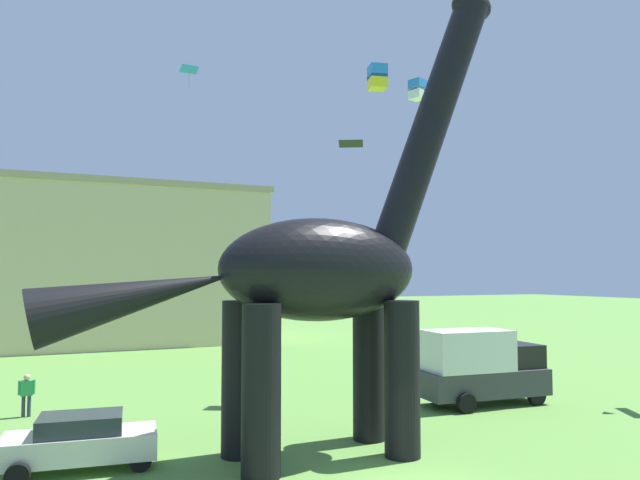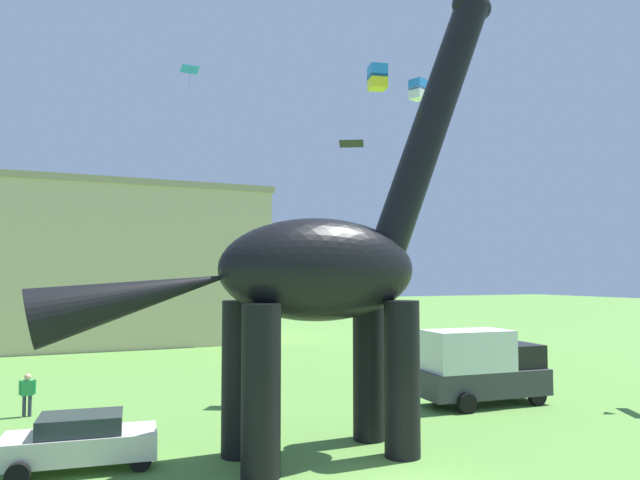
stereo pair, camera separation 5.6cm
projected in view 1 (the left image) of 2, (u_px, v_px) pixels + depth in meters
name	position (u px, v px, depth m)	size (l,w,h in m)	color
dinosaur_sculpture	(318.00, 270.00, 18.49)	(15.12, 3.20, 15.80)	black
parked_sedan_left	(80.00, 441.00, 17.02)	(4.38, 2.27, 1.55)	silver
parked_box_truck	(480.00, 366.00, 25.54)	(5.76, 2.57, 3.20)	#38383D
person_strolling_adult	(27.00, 391.00, 23.31)	(0.62, 0.28, 1.67)	#2D3347
kite_high_right	(315.00, 240.00, 39.23)	(1.26, 1.39, 1.52)	yellow
kite_high_left	(351.00, 144.00, 28.06)	(1.40, 1.29, 0.18)	black
kite_mid_right	(418.00, 90.00, 26.30)	(0.78, 0.78, 0.87)	#287AE5
kite_drifting	(189.00, 69.00, 26.55)	(0.79, 0.59, 0.99)	#287AE5
kite_near_high	(377.00, 77.00, 21.04)	(0.71, 0.71, 0.85)	#287AE5
background_building_block	(117.00, 265.00, 48.88)	(23.20, 11.46, 12.81)	#CCB78E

